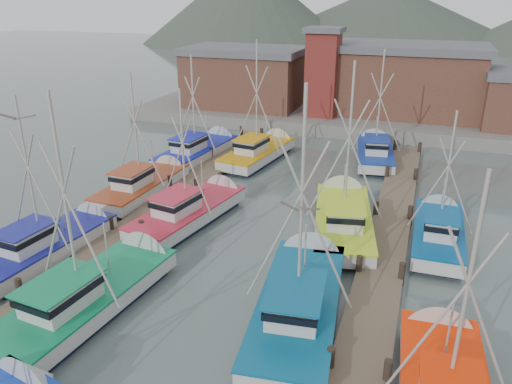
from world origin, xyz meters
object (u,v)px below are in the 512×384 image
(lookout_tower, at_px, (323,72))
(boat_4, at_px, (94,293))
(boat_8, at_px, (194,209))
(boat_12, at_px, (261,151))

(lookout_tower, relative_size, boat_4, 0.80)
(lookout_tower, height_order, boat_8, lookout_tower)
(lookout_tower, distance_m, boat_4, 34.63)
(boat_12, bearing_deg, lookout_tower, 87.68)
(lookout_tower, height_order, boat_12, lookout_tower)
(boat_12, bearing_deg, boat_4, -82.18)
(boat_4, xyz_separation_m, boat_12, (0.31, 22.03, -0.00))
(boat_4, distance_m, boat_8, 9.62)
(boat_4, bearing_deg, boat_8, 94.85)
(boat_8, xyz_separation_m, boat_12, (0.12, 12.41, 0.01))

